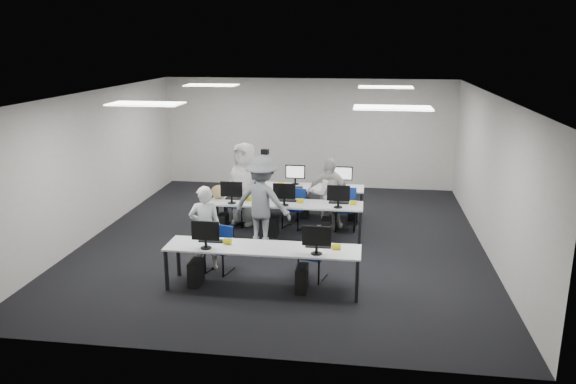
# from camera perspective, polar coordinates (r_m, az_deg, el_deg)

# --- Properties ---
(room) EXTENTS (9.00, 9.02, 3.00)m
(room) POSITION_cam_1_polar(r_m,az_deg,el_deg) (11.26, -0.40, 2.37)
(room) COLOR black
(room) RESTS_ON ground
(ceiling_panels) EXTENTS (5.20, 4.60, 0.02)m
(ceiling_panels) POSITION_cam_1_polar(r_m,az_deg,el_deg) (11.03, -0.42, 9.91)
(ceiling_panels) COLOR white
(ceiling_panels) RESTS_ON room
(desk_front) EXTENTS (3.20, 0.70, 0.73)m
(desk_front) POSITION_cam_1_polar(r_m,az_deg,el_deg) (9.23, -2.59, -5.89)
(desk_front) COLOR white
(desk_front) RESTS_ON ground
(desk_mid) EXTENTS (3.20, 0.70, 0.73)m
(desk_mid) POSITION_cam_1_polar(r_m,az_deg,el_deg) (11.66, -0.25, -1.35)
(desk_mid) COLOR white
(desk_mid) RESTS_ON ground
(desk_back) EXTENTS (3.20, 0.70, 0.73)m
(desk_back) POSITION_cam_1_polar(r_m,az_deg,el_deg) (12.99, 0.64, 0.39)
(desk_back) COLOR white
(desk_back) RESTS_ON ground
(equipment_front) EXTENTS (2.51, 0.41, 1.19)m
(equipment_front) POSITION_cam_1_polar(r_m,az_deg,el_deg) (9.37, -3.75, -7.71)
(equipment_front) COLOR #0B5896
(equipment_front) RESTS_ON desk_front
(equipment_mid) EXTENTS (2.91, 0.41, 1.19)m
(equipment_mid) POSITION_cam_1_polar(r_m,az_deg,el_deg) (11.76, -1.19, -2.84)
(equipment_mid) COLOR white
(equipment_mid) RESTS_ON desk_mid
(equipment_back) EXTENTS (2.91, 0.41, 1.19)m
(equipment_back) POSITION_cam_1_polar(r_m,az_deg,el_deg) (13.07, 1.48, -0.98)
(equipment_back) COLOR white
(equipment_back) RESTS_ON desk_back
(chair_0) EXTENTS (0.49, 0.52, 0.81)m
(chair_0) POSITION_cam_1_polar(r_m,az_deg,el_deg) (10.12, -6.94, -6.64)
(chair_0) COLOR navy
(chair_0) RESTS_ON ground
(chair_1) EXTENTS (0.51, 0.54, 0.83)m
(chair_1) POSITION_cam_1_polar(r_m,az_deg,el_deg) (9.76, 2.57, -7.32)
(chair_1) COLOR navy
(chair_1) RESTS_ON ground
(chair_2) EXTENTS (0.52, 0.56, 0.91)m
(chair_2) POSITION_cam_1_polar(r_m,az_deg,el_deg) (12.58, -5.15, -2.04)
(chair_2) COLOR navy
(chair_2) RESTS_ON ground
(chair_3) EXTENTS (0.53, 0.56, 0.85)m
(chair_3) POSITION_cam_1_polar(r_m,az_deg,el_deg) (12.36, 0.65, -2.39)
(chair_3) COLOR navy
(chair_3) RESTS_ON ground
(chair_4) EXTENTS (0.45, 0.49, 0.88)m
(chair_4) POSITION_cam_1_polar(r_m,az_deg,el_deg) (12.28, 5.82, -2.52)
(chair_4) COLOR navy
(chair_4) RESTS_ON ground
(chair_5) EXTENTS (0.60, 0.63, 0.99)m
(chair_5) POSITION_cam_1_polar(r_m,az_deg,el_deg) (12.80, -4.31, -1.59)
(chair_5) COLOR navy
(chair_5) RESTS_ON ground
(chair_6) EXTENTS (0.51, 0.54, 0.84)m
(chair_6) POSITION_cam_1_polar(r_m,az_deg,el_deg) (12.70, -0.21, -1.91)
(chair_6) COLOR navy
(chair_6) RESTS_ON ground
(chair_7) EXTENTS (0.50, 0.54, 0.95)m
(chair_7) POSITION_cam_1_polar(r_m,az_deg,el_deg) (12.45, 5.96, -2.19)
(chair_7) COLOR navy
(chair_7) RESTS_ON ground
(handbag) EXTENTS (0.36, 0.24, 0.29)m
(handbag) POSITION_cam_1_polar(r_m,az_deg,el_deg) (12.03, -7.01, 0.02)
(handbag) COLOR olive
(handbag) RESTS_ON desk_mid
(student_0) EXTENTS (0.64, 0.49, 1.55)m
(student_0) POSITION_cam_1_polar(r_m,az_deg,el_deg) (10.08, -8.41, -3.63)
(student_0) COLOR beige
(student_0) RESTS_ON ground
(student_1) EXTENTS (0.88, 0.77, 1.53)m
(student_1) POSITION_cam_1_polar(r_m,az_deg,el_deg) (12.23, 4.02, -0.19)
(student_1) COLOR beige
(student_1) RESTS_ON ground
(student_2) EXTENTS (1.06, 0.89, 1.84)m
(student_2) POSITION_cam_1_polar(r_m,az_deg,el_deg) (12.47, -4.41, 0.85)
(student_2) COLOR beige
(student_2) RESTS_ON ground
(student_3) EXTENTS (0.93, 0.40, 1.58)m
(student_3) POSITION_cam_1_polar(r_m,az_deg,el_deg) (12.18, 4.12, -0.13)
(student_3) COLOR beige
(student_3) RESTS_ON ground
(photographer) EXTENTS (1.30, 0.92, 1.82)m
(photographer) POSITION_cam_1_polar(r_m,az_deg,el_deg) (11.09, -2.66, -1.00)
(photographer) COLOR gray
(photographer) RESTS_ON ground
(dslr_camera) EXTENTS (0.18, 0.21, 0.10)m
(dslr_camera) POSITION_cam_1_polar(r_m,az_deg,el_deg) (11.02, -2.35, 4.10)
(dslr_camera) COLOR black
(dslr_camera) RESTS_ON photographer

